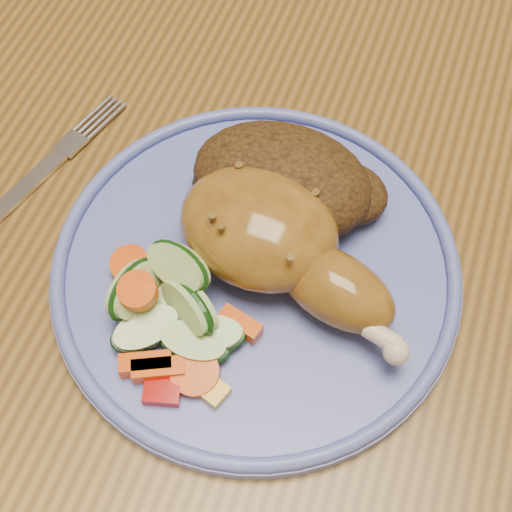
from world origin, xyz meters
name	(u,v)px	position (x,y,z in m)	size (l,w,h in m)	color
ground	(304,430)	(0.00, 0.00, 0.00)	(4.00, 4.00, 0.00)	#50361B
dining_table	(348,220)	(0.00, 0.00, 0.67)	(0.90, 1.40, 0.75)	brown
plate	(256,271)	(-0.04, -0.12, 0.76)	(0.29, 0.29, 0.01)	#5360B3
plate_rim	(256,263)	(-0.04, -0.12, 0.77)	(0.29, 0.29, 0.01)	#5360B3
chicken_leg	(277,242)	(-0.03, -0.11, 0.79)	(0.18, 0.11, 0.06)	#8E5F1D
rice_pilaf	(286,183)	(-0.04, -0.06, 0.78)	(0.14, 0.09, 0.06)	#412910
vegetable_pile	(171,314)	(-0.08, -0.18, 0.78)	(0.12, 0.11, 0.05)	#A50A05
fork	(31,181)	(-0.23, -0.10, 0.75)	(0.06, 0.16, 0.00)	silver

